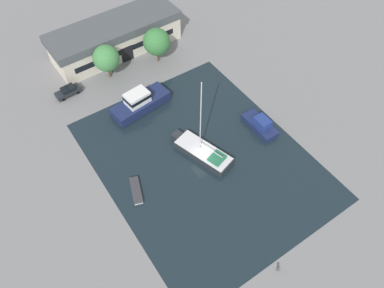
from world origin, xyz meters
TOP-DOWN VIEW (x-y plane):
  - ground_plane at (0.00, 0.00)m, footprint 440.00×440.00m
  - water_canal at (0.00, 0.00)m, footprint 28.40×35.75m
  - warehouse_building at (1.64, 30.73)m, footprint 24.99×9.06m
  - quay_tree_near_building at (6.36, 23.37)m, footprint 4.89×4.89m
  - quay_tree_by_water at (-3.08, 24.50)m, footprint 4.63×4.63m
  - parked_car at (-11.06, 24.29)m, footprint 4.46×2.06m
  - sailboat_moored at (0.61, 0.78)m, footprint 5.82×10.60m
  - motor_cruiser at (-2.43, 14.46)m, footprint 10.48×4.92m
  - small_dinghy at (-10.85, 0.67)m, footprint 2.65×4.61m
  - cabin_boat at (11.31, -0.01)m, footprint 2.73×6.43m
  - mooring_bollard at (-1.89, -18.84)m, footprint 0.34×0.34m

SIDE VIEW (x-z plane):
  - ground_plane at x=0.00m, z-range 0.00..0.00m
  - water_canal at x=0.00m, z-range 0.00..0.01m
  - small_dinghy at x=-10.85m, z-range 0.01..0.51m
  - mooring_bollard at x=-1.89m, z-range 0.03..0.89m
  - sailboat_moored at x=0.61m, z-range -6.47..7.86m
  - cabin_boat at x=11.31m, z-range -0.33..1.95m
  - parked_car at x=-11.06m, z-range 0.01..1.61m
  - motor_cruiser at x=-2.43m, z-range -0.51..3.20m
  - warehouse_building at x=1.64m, z-range 0.03..5.87m
  - quay_tree_by_water at x=-3.08m, z-range 0.91..7.39m
  - quay_tree_near_building at x=6.36m, z-range 0.93..7.70m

